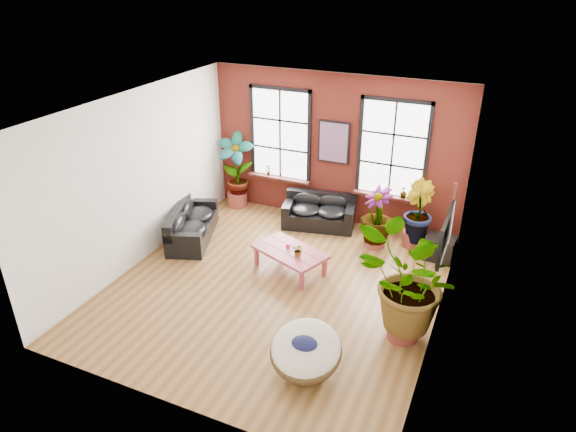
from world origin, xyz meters
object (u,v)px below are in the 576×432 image
at_px(coffee_table, 290,253).
at_px(papasan_chair, 306,351).
at_px(sofa_back, 319,212).
at_px(sofa_left, 190,225).

height_order(coffee_table, papasan_chair, papasan_chair).
relative_size(coffee_table, papasan_chair, 1.36).
xyz_separation_m(sofa_back, papasan_chair, (1.55, -4.67, 0.08)).
distance_m(sofa_back, papasan_chair, 4.92).
distance_m(coffee_table, papasan_chair, 2.92).
relative_size(sofa_back, sofa_left, 0.87).
distance_m(sofa_left, papasan_chair, 4.91).
distance_m(sofa_left, coffee_table, 2.61).
bearing_deg(sofa_left, sofa_back, -73.91).
distance_m(sofa_back, sofa_left, 3.00).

